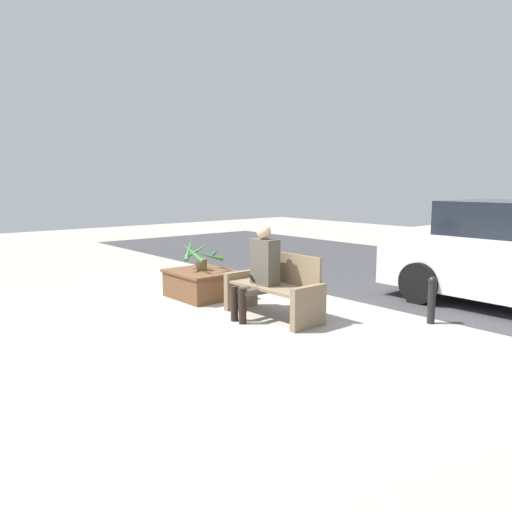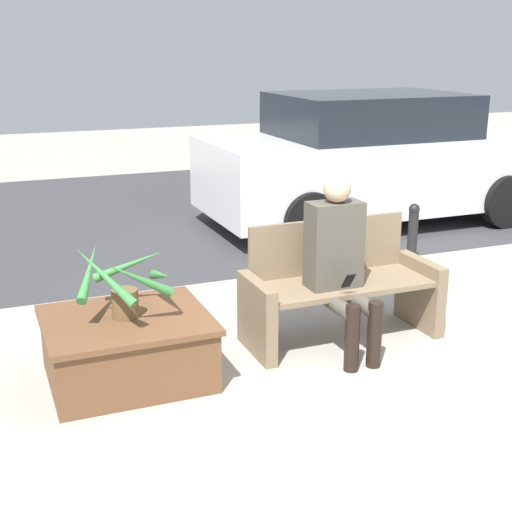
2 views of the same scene
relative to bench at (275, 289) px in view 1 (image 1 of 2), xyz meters
name	(u,v)px [view 1 (image 1 of 2)]	position (x,y,z in m)	size (l,w,h in m)	color
ground_plane	(219,325)	(-0.17, -0.85, -0.40)	(30.00, 30.00, 0.00)	#9E998E
road_surface	(439,276)	(-0.17, 4.60, -0.40)	(20.00, 6.00, 0.01)	#38383A
bench	(275,289)	(0.00, 0.00, 0.00)	(1.49, 0.58, 0.89)	#7A664C
person_seated	(260,268)	(-0.11, -0.19, 0.30)	(0.40, 0.63, 1.30)	#4C473D
planter_box	(202,283)	(-1.66, -0.12, -0.16)	(1.08, 0.92, 0.45)	brown
potted_plant	(201,256)	(-1.66, -0.13, 0.28)	(0.66, 0.67, 0.53)	brown
bollard_post	(432,299)	(1.59, 1.37, -0.07)	(0.11, 0.11, 0.64)	black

